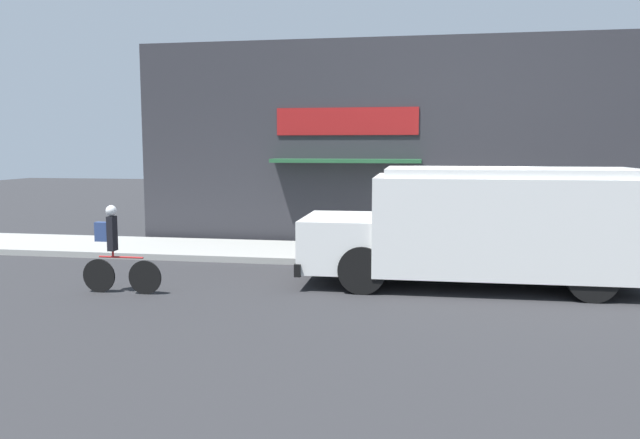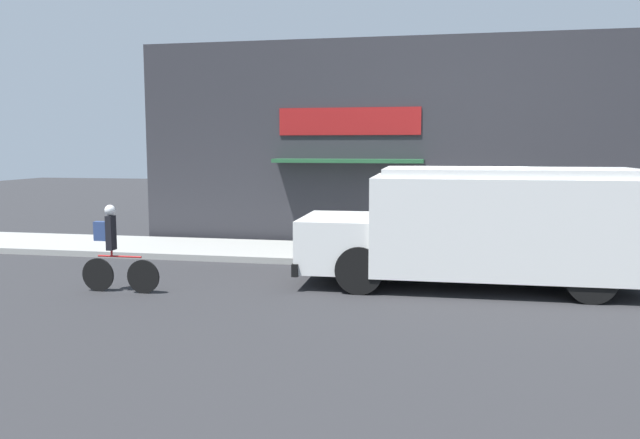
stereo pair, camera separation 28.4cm
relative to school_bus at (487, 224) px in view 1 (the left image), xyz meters
name	(u,v)px [view 1 (the left image)]	position (x,y,z in m)	size (l,w,h in m)	color
ground_plane	(465,271)	(-0.32, 1.47, -1.22)	(70.00, 70.00, 0.00)	#2B2B2D
sidewalk	(462,257)	(-0.32, 2.80, -1.15)	(28.00, 2.67, 0.15)	#999993
storefront	(459,144)	(-0.38, 4.43, 1.57)	(17.84, 0.76, 5.60)	#2D2D33
school_bus	(487,224)	(0.00, 0.00, 0.00)	(6.63, 2.83, 2.32)	white
cyclist	(115,251)	(-6.88, -1.82, -0.42)	(1.56, 0.20, 1.66)	black
trash_bin	(592,241)	(2.61, 2.67, -0.67)	(0.64, 0.64, 0.81)	#2D5138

